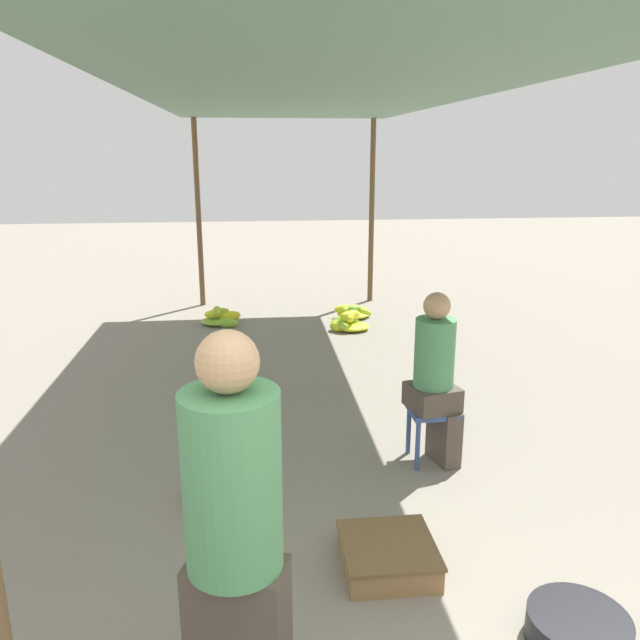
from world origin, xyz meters
name	(u,v)px	position (x,y,z in m)	size (l,w,h in m)	color
canopy_post_back_left	(198,215)	(-1.32, 8.26, 1.39)	(0.08, 0.08, 2.79)	brown
canopy_post_back_right	(372,213)	(1.32, 8.26, 1.39)	(0.08, 0.08, 2.79)	brown
canopy_tarp	(311,92)	(0.00, 4.28, 2.81)	(3.04, 8.36, 0.04)	#567A60
vendor_foreground	(235,542)	(-0.64, 0.77, 0.90)	(0.47, 0.47, 1.73)	#4C4238
stool	(431,419)	(0.78, 2.96, 0.35)	(0.34, 0.34, 0.44)	#384C84
vendor_seated	(436,376)	(0.80, 2.96, 0.70)	(0.41, 0.41, 1.34)	#4C4238
basin_black	(578,630)	(0.98, 1.06, 0.08)	(0.49, 0.49, 0.16)	black
banana_pile_left_0	(216,488)	(-0.83, 2.59, 0.08)	(0.53, 0.44, 0.29)	#A8C82E
banana_pile_left_1	(228,389)	(-0.81, 4.48, 0.07)	(0.60, 0.64, 0.18)	#7DB636
banana_pile_left_2	(220,318)	(-1.00, 7.07, 0.10)	(0.57, 0.46, 0.27)	#AECA2D
banana_pile_right_0	(353,313)	(0.87, 7.22, 0.08)	(0.54, 0.45, 0.20)	#83B935
banana_pile_right_1	(348,322)	(0.71, 6.61, 0.11)	(0.55, 0.43, 0.27)	#B9CE2B
crate_near	(388,555)	(0.18, 1.72, 0.08)	(0.53, 0.53, 0.17)	olive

